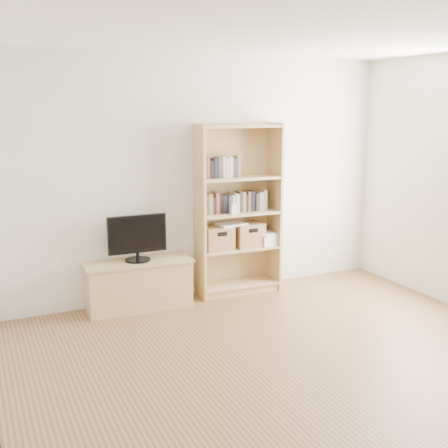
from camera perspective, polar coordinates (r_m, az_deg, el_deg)
floor at (r=4.40m, az=10.55°, el=-16.46°), size 4.50×5.00×0.01m
back_wall at (r=6.13m, az=-2.53°, el=4.68°), size 4.50×0.02×2.60m
ceiling at (r=3.91m, az=12.10°, el=19.33°), size 4.50×5.00×0.01m
tv_stand at (r=5.93m, az=-8.66°, el=-6.18°), size 1.08×0.44×0.49m
bookshelf at (r=6.19m, az=1.47°, el=1.44°), size 0.95×0.36×1.89m
television at (r=5.79m, az=-8.82°, el=-1.45°), size 0.61×0.05×0.48m
books_row_mid at (r=6.19m, az=1.39°, el=2.34°), size 0.88×0.20×0.23m
books_row_upper at (r=6.06m, az=-0.41°, el=5.66°), size 0.37×0.14×0.20m
baby_monitor at (r=6.05m, az=0.98°, el=1.50°), size 0.06×0.04×0.11m
basket_left at (r=6.15m, az=-0.66°, el=-1.41°), size 0.31×0.26×0.26m
basket_right at (r=6.29m, az=2.43°, el=-1.07°), size 0.33×0.27×0.26m
laptop at (r=6.17m, az=0.74°, el=-0.01°), size 0.34×0.26×0.03m
magazine_stack at (r=6.40m, az=4.12°, el=-1.52°), size 0.21×0.29×0.12m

